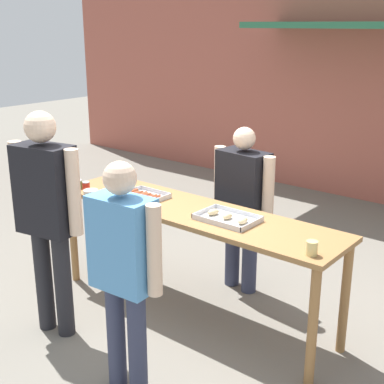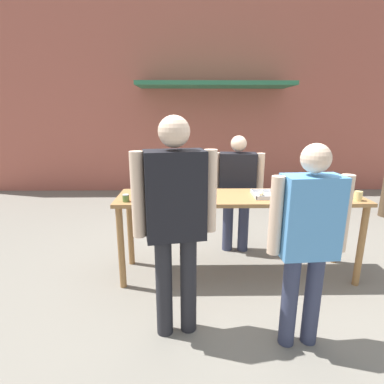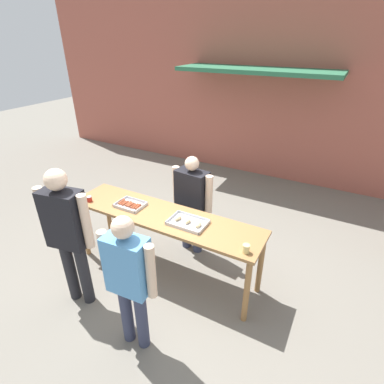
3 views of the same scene
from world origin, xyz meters
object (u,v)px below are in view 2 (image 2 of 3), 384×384
(condiment_jar_ketchup, at_px, (136,198))
(person_customer_holding_hotdog, at_px, (175,212))
(food_tray_sausages, at_px, (192,195))
(person_customer_with_cup, at_px, (308,233))
(food_tray_buns, at_px, (275,195))
(condiment_jar_mustard, at_px, (126,198))
(person_server_behind_table, at_px, (237,186))
(beer_cup, at_px, (358,196))

(condiment_jar_ketchup, height_order, person_customer_holding_hotdog, person_customer_holding_hotdog)
(condiment_jar_ketchup, bearing_deg, food_tray_sausages, 16.98)
(person_customer_with_cup, bearing_deg, person_customer_holding_hotdog, -12.87)
(food_tray_buns, height_order, condiment_jar_mustard, condiment_jar_mustard)
(food_tray_buns, bearing_deg, person_customer_holding_hotdog, -138.68)
(condiment_jar_mustard, xyz_separation_m, person_server_behind_table, (1.28, 0.84, -0.08))
(condiment_jar_mustard, bearing_deg, person_customer_holding_hotdog, -54.00)
(food_tray_buns, distance_m, beer_cup, 0.84)
(food_tray_sausages, bearing_deg, beer_cup, -6.02)
(condiment_jar_ketchup, relative_size, beer_cup, 0.78)
(person_server_behind_table, height_order, person_customer_with_cup, person_customer_with_cup)
(food_tray_sausages, distance_m, condiment_jar_ketchup, 0.61)
(condiment_jar_mustard, xyz_separation_m, beer_cup, (2.40, 0.01, 0.01))
(food_tray_buns, xyz_separation_m, person_customer_with_cup, (-0.05, -1.07, -0.00))
(food_tray_sausages, distance_m, person_server_behind_table, 0.89)
(beer_cup, xyz_separation_m, person_customer_holding_hotdog, (-1.86, -0.74, 0.08))
(condiment_jar_mustard, bearing_deg, condiment_jar_ketchup, 5.52)
(food_tray_sausages, relative_size, beer_cup, 3.86)
(person_customer_holding_hotdog, bearing_deg, person_server_behind_table, -126.00)
(beer_cup, relative_size, person_customer_with_cup, 0.06)
(condiment_jar_ketchup, xyz_separation_m, person_customer_with_cup, (1.43, -0.89, -0.02))
(food_tray_buns, xyz_separation_m, person_server_behind_table, (-0.30, 0.66, -0.06))
(person_server_behind_table, bearing_deg, condiment_jar_mustard, -140.90)
(food_tray_buns, height_order, person_customer_with_cup, person_customer_with_cup)
(food_tray_sausages, relative_size, person_customer_with_cup, 0.23)
(condiment_jar_mustard, bearing_deg, person_server_behind_table, 33.40)
(person_server_behind_table, distance_m, person_customer_with_cup, 1.74)
(beer_cup, height_order, person_customer_with_cup, person_customer_with_cup)
(person_customer_holding_hotdog, height_order, person_customer_with_cup, person_customer_holding_hotdog)
(person_server_behind_table, bearing_deg, condiment_jar_ketchup, -139.10)
(condiment_jar_ketchup, height_order, beer_cup, beer_cup)
(food_tray_sausages, height_order, condiment_jar_ketchup, condiment_jar_ketchup)
(food_tray_sausages, bearing_deg, person_customer_holding_hotdog, -98.83)
(food_tray_buns, height_order, beer_cup, beer_cup)
(person_customer_holding_hotdog, xyz_separation_m, person_customer_with_cup, (0.99, -0.15, -0.12))
(food_tray_sausages, height_order, condiment_jar_mustard, condiment_jar_mustard)
(person_customer_holding_hotdog, bearing_deg, food_tray_buns, -149.41)
(person_server_behind_table, bearing_deg, beer_cup, -31.13)
(food_tray_buns, xyz_separation_m, beer_cup, (0.81, -0.18, 0.03))
(condiment_jar_mustard, bearing_deg, person_customer_with_cup, -30.07)
(condiment_jar_ketchup, relative_size, person_customer_holding_hotdog, 0.04)
(food_tray_sausages, relative_size, food_tray_buns, 0.81)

